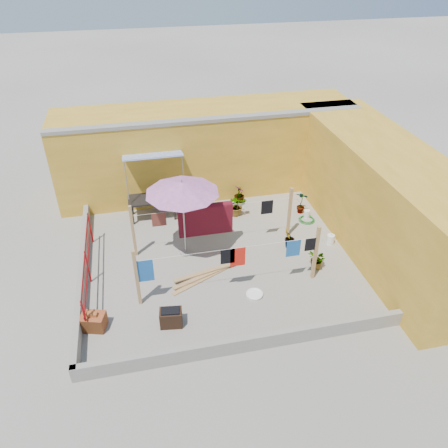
# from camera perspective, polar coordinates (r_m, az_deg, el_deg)

# --- Properties ---
(ground) EXTENTS (80.00, 80.00, 0.00)m
(ground) POSITION_cam_1_polar(r_m,az_deg,el_deg) (13.58, -0.63, -4.68)
(ground) COLOR #9E998E
(ground) RESTS_ON ground
(wall_back) EXTENTS (11.00, 3.27, 3.21)m
(wall_back) POSITION_cam_1_polar(r_m,az_deg,el_deg) (16.79, -2.30, 9.76)
(wall_back) COLOR gold
(wall_back) RESTS_ON ground
(wall_right) EXTENTS (2.40, 9.00, 3.20)m
(wall_right) POSITION_cam_1_polar(r_m,az_deg,el_deg) (14.46, 19.98, 3.34)
(wall_right) COLOR gold
(wall_right) RESTS_ON ground
(parapet_front) EXTENTS (8.30, 0.16, 0.44)m
(parapet_front) POSITION_cam_1_polar(r_m,az_deg,el_deg) (10.91, 3.36, -15.28)
(parapet_front) COLOR gray
(parapet_front) RESTS_ON ground
(parapet_left) EXTENTS (0.16, 7.30, 0.44)m
(parapet_left) POSITION_cam_1_polar(r_m,az_deg,el_deg) (13.42, -18.05, -6.03)
(parapet_left) COLOR gray
(parapet_left) RESTS_ON ground
(red_railing) EXTENTS (0.05, 4.20, 1.10)m
(red_railing) POSITION_cam_1_polar(r_m,az_deg,el_deg) (12.92, -17.47, -4.78)
(red_railing) COLOR maroon
(red_railing) RESTS_ON ground
(clothesline_rig) EXTENTS (5.09, 2.35, 1.80)m
(clothesline_rig) POSITION_cam_1_polar(r_m,az_deg,el_deg) (13.40, -2.04, 0.00)
(clothesline_rig) COLOR tan
(clothesline_rig) RESTS_ON ground
(patio_umbrella) EXTENTS (2.40, 2.40, 2.62)m
(patio_umbrella) POSITION_cam_1_polar(r_m,az_deg,el_deg) (12.60, -5.51, 4.69)
(patio_umbrella) COLOR gray
(patio_umbrella) RESTS_ON ground
(outdoor_table) EXTENTS (1.66, 0.85, 0.77)m
(outdoor_table) POSITION_cam_1_polar(r_m,az_deg,el_deg) (15.41, -9.35, 3.14)
(outdoor_table) COLOR black
(outdoor_table) RESTS_ON ground
(brick_stack) EXTENTS (0.70, 0.59, 0.52)m
(brick_stack) POSITION_cam_1_polar(r_m,az_deg,el_deg) (11.83, -16.69, -12.10)
(brick_stack) COLOR #A35325
(brick_stack) RESTS_ON ground
(lumber_pile) EXTENTS (2.03, 1.02, 0.13)m
(lumber_pile) POSITION_cam_1_polar(r_m,az_deg,el_deg) (12.90, -2.76, -6.81)
(lumber_pile) COLOR tan
(lumber_pile) RESTS_ON ground
(brazier) EXTENTS (0.61, 0.45, 0.51)m
(brazier) POSITION_cam_1_polar(r_m,az_deg,el_deg) (11.50, -6.94, -12.03)
(brazier) COLOR #301D12
(brazier) RESTS_ON ground
(white_basin) EXTENTS (0.48, 0.48, 0.08)m
(white_basin) POSITION_cam_1_polar(r_m,az_deg,el_deg) (12.37, 4.00, -9.14)
(white_basin) COLOR white
(white_basin) RESTS_ON ground
(water_jug_a) EXTENTS (0.24, 0.24, 0.38)m
(water_jug_a) POSITION_cam_1_polar(r_m,az_deg,el_deg) (14.56, 13.73, -1.96)
(water_jug_a) COLOR white
(water_jug_a) RESTS_ON ground
(water_jug_b) EXTENTS (0.21, 0.21, 0.34)m
(water_jug_b) POSITION_cam_1_polar(r_m,az_deg,el_deg) (15.74, 10.76, 1.33)
(water_jug_b) COLOR white
(water_jug_b) RESTS_ON ground
(green_hose) EXTENTS (0.57, 0.57, 0.08)m
(green_hose) POSITION_cam_1_polar(r_m,az_deg,el_deg) (15.62, 10.75, 0.59)
(green_hose) COLOR #176B1E
(green_hose) RESTS_ON ground
(plant_back_a) EXTENTS (0.71, 0.62, 0.76)m
(plant_back_a) POSITION_cam_1_polar(r_m,az_deg,el_deg) (15.50, 1.65, 2.43)
(plant_back_a) COLOR #1F5719
(plant_back_a) RESTS_ON ground
(plant_back_b) EXTENTS (0.49, 0.49, 0.70)m
(plant_back_b) POSITION_cam_1_polar(r_m,az_deg,el_deg) (16.23, 1.99, 3.88)
(plant_back_b) COLOR #1F5719
(plant_back_b) RESTS_ON ground
(plant_right_a) EXTENTS (0.56, 0.54, 0.88)m
(plant_right_a) POSITION_cam_1_polar(r_m,az_deg,el_deg) (15.81, 10.09, 2.83)
(plant_right_a) COLOR #1F5719
(plant_right_a) RESTS_ON ground
(plant_right_b) EXTENTS (0.52, 0.52, 0.74)m
(plant_right_b) POSITION_cam_1_polar(r_m,az_deg,el_deg) (14.00, 8.50, -1.88)
(plant_right_b) COLOR #1F5719
(plant_right_b) RESTS_ON ground
(plant_right_c) EXTENTS (0.57, 0.63, 0.63)m
(plant_right_c) POSITION_cam_1_polar(r_m,az_deg,el_deg) (13.36, 12.11, -4.60)
(plant_right_c) COLOR #1F5719
(plant_right_c) RESTS_ON ground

